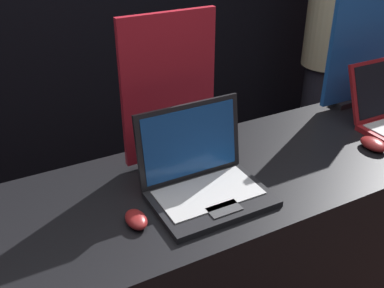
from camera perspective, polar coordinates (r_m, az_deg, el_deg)
laptop_middle at (r=1.35m, az=1.40°, el=-4.07°), size 0.35×0.28×0.26m
mouse_middle at (r=1.26m, az=-7.10°, el=-9.48°), size 0.06×0.09×0.03m
promo_stand_middle at (r=1.44m, az=-2.89°, el=6.28°), size 0.32×0.07×0.50m
mouse_back at (r=1.73m, az=22.06°, el=-0.01°), size 0.07×0.11×0.04m
promo_stand_back at (r=2.00m, az=20.81°, el=11.68°), size 0.35×0.07×0.54m
person_bystander at (r=2.98m, az=16.90°, el=10.91°), size 0.32×0.32×1.69m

